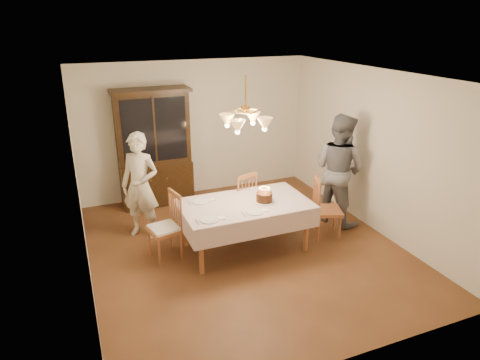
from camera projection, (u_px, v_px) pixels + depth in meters
name	position (u px, v px, depth m)	size (l,w,h in m)	color
ground	(245.00, 248.00, 6.57)	(5.00, 5.00, 0.00)	#5A3119
room_shell	(245.00, 149.00, 6.00)	(5.00, 5.00, 5.00)	white
dining_table	(245.00, 208.00, 6.32)	(1.90, 1.10, 0.76)	#96502B
china_hutch	(154.00, 150.00, 7.84)	(1.38, 0.54, 2.16)	black
chair_far_side	(240.00, 203.00, 7.07)	(0.55, 0.54, 1.00)	#96502B
chair_left_end	(165.00, 229.00, 6.17)	(0.50, 0.51, 1.00)	#96502B
chair_right_end	(327.00, 211.00, 6.78)	(0.54, 0.56, 1.00)	#96502B
elderly_woman	(140.00, 186.00, 6.68)	(0.62, 0.41, 1.70)	white
adult_in_grey	(339.00, 169.00, 7.15)	(0.91, 0.71, 1.88)	slate
birthday_cake	(264.00, 198.00, 6.31)	(0.30, 0.30, 0.23)	white
place_setting_near_left	(210.00, 220.00, 5.76)	(0.40, 0.25, 0.02)	white
place_setting_near_right	(255.00, 212.00, 5.99)	(0.39, 0.24, 0.02)	white
place_setting_far_left	(201.00, 201.00, 6.35)	(0.40, 0.26, 0.02)	white
chandelier	(245.00, 122.00, 5.86)	(0.62, 0.62, 0.73)	#BF8C3F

